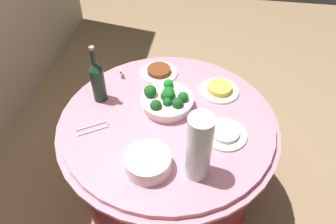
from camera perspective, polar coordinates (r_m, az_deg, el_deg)
name	(u,v)px	position (r m, az deg, el deg)	size (l,w,h in m)	color
ground_plane	(168,195)	(2.32, 0.00, -14.05)	(6.00, 6.00, 0.00)	#9E7F5B
buffet_table	(168,162)	(2.01, 0.00, -8.46)	(1.16, 1.16, 0.74)	maroon
broccoli_bowl	(167,100)	(1.77, -0.21, 2.01)	(0.28, 0.28, 0.12)	white
plate_stack	(148,162)	(1.50, -3.46, -8.57)	(0.21, 0.21, 0.08)	white
wine_bottle	(98,80)	(1.80, -11.92, 5.32)	(0.07, 0.07, 0.34)	#173221
decorative_fruit_vase	(199,151)	(1.41, 5.24, -6.61)	(0.11, 0.11, 0.34)	silver
serving_tongs	(94,128)	(1.72, -12.59, -2.68)	(0.12, 0.16, 0.01)	silver
food_plate_rice	(225,133)	(1.67, 9.68, -3.62)	(0.22, 0.22, 0.03)	white
food_plate_fried_egg	(219,89)	(1.90, 8.76, 3.86)	(0.22, 0.22, 0.04)	white
food_plate_stir_fry	(159,72)	(2.01, -1.56, 6.90)	(0.22, 0.22, 0.04)	white
label_placard_front	(120,72)	(2.00, -8.11, 6.76)	(0.05, 0.03, 0.05)	white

